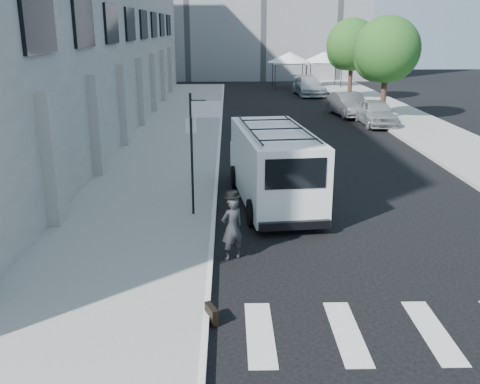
{
  "coord_description": "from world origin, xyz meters",
  "views": [
    {
      "loc": [
        -1.55,
        -11.58,
        5.39
      ],
      "look_at": [
        -1.27,
        1.59,
        1.3
      ],
      "focal_mm": 40.0,
      "sensor_mm": 36.0,
      "label": 1
    }
  ],
  "objects_px": {
    "cargo_van": "(273,165)",
    "parked_car_c": "(309,86)",
    "suitcase": "(301,211)",
    "parked_car_a": "(376,113)",
    "briefcase": "(211,314)",
    "parked_car_b": "(348,104)",
    "businessman": "(232,228)"
  },
  "relations": [
    {
      "from": "parked_car_a",
      "to": "businessman",
      "type": "bearing_deg",
      "value": -115.26
    },
    {
      "from": "businessman",
      "to": "cargo_van",
      "type": "height_order",
      "value": "cargo_van"
    },
    {
      "from": "cargo_van",
      "to": "suitcase",
      "type": "bearing_deg",
      "value": -75.05
    },
    {
      "from": "parked_car_b",
      "to": "businessman",
      "type": "bearing_deg",
      "value": -116.6
    },
    {
      "from": "briefcase",
      "to": "parked_car_a",
      "type": "xyz_separation_m",
      "value": [
        8.7,
        21.07,
        0.56
      ]
    },
    {
      "from": "parked_car_b",
      "to": "briefcase",
      "type": "bearing_deg",
      "value": -115.34
    },
    {
      "from": "suitcase",
      "to": "parked_car_a",
      "type": "bearing_deg",
      "value": 90.94
    },
    {
      "from": "businessman",
      "to": "suitcase",
      "type": "distance_m",
      "value": 3.39
    },
    {
      "from": "cargo_van",
      "to": "parked_car_c",
      "type": "height_order",
      "value": "cargo_van"
    },
    {
      "from": "briefcase",
      "to": "suitcase",
      "type": "bearing_deg",
      "value": 44.06
    },
    {
      "from": "briefcase",
      "to": "cargo_van",
      "type": "xyz_separation_m",
      "value": [
        1.74,
        7.3,
        1.04
      ]
    },
    {
      "from": "businessman",
      "to": "parked_car_a",
      "type": "height_order",
      "value": "businessman"
    },
    {
      "from": "cargo_van",
      "to": "parked_car_c",
      "type": "relative_size",
      "value": 1.24
    },
    {
      "from": "parked_car_b",
      "to": "suitcase",
      "type": "bearing_deg",
      "value": -113.61
    },
    {
      "from": "cargo_van",
      "to": "parked_car_c",
      "type": "distance_m",
      "value": 28.21
    },
    {
      "from": "suitcase",
      "to": "briefcase",
      "type": "bearing_deg",
      "value": -90.37
    },
    {
      "from": "briefcase",
      "to": "parked_car_b",
      "type": "distance_m",
      "value": 25.62
    },
    {
      "from": "briefcase",
      "to": "parked_car_a",
      "type": "height_order",
      "value": "parked_car_a"
    },
    {
      "from": "briefcase",
      "to": "parked_car_b",
      "type": "xyz_separation_m",
      "value": [
        7.85,
        24.38,
        0.56
      ]
    },
    {
      "from": "parked_car_a",
      "to": "parked_car_b",
      "type": "distance_m",
      "value": 3.43
    },
    {
      "from": "businessman",
      "to": "parked_car_a",
      "type": "bearing_deg",
      "value": -146.59
    },
    {
      "from": "parked_car_a",
      "to": "parked_car_c",
      "type": "relative_size",
      "value": 0.83
    },
    {
      "from": "cargo_van",
      "to": "parked_car_a",
      "type": "distance_m",
      "value": 15.43
    },
    {
      "from": "suitcase",
      "to": "parked_car_a",
      "type": "xyz_separation_m",
      "value": [
        6.28,
        15.47,
        0.47
      ]
    },
    {
      "from": "businessman",
      "to": "cargo_van",
      "type": "relative_size",
      "value": 0.25
    },
    {
      "from": "suitcase",
      "to": "parked_car_a",
      "type": "distance_m",
      "value": 16.71
    },
    {
      "from": "briefcase",
      "to": "parked_car_c",
      "type": "distance_m",
      "value": 35.71
    },
    {
      "from": "businessman",
      "to": "parked_car_c",
      "type": "relative_size",
      "value": 0.31
    },
    {
      "from": "briefcase",
      "to": "cargo_van",
      "type": "distance_m",
      "value": 7.58
    },
    {
      "from": "suitcase",
      "to": "cargo_van",
      "type": "distance_m",
      "value": 2.07
    },
    {
      "from": "parked_car_c",
      "to": "cargo_van",
      "type": "bearing_deg",
      "value": -104.92
    },
    {
      "from": "parked_car_a",
      "to": "parked_car_c",
      "type": "xyz_separation_m",
      "value": [
        -1.8,
        13.97,
        0.02
      ]
    }
  ]
}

